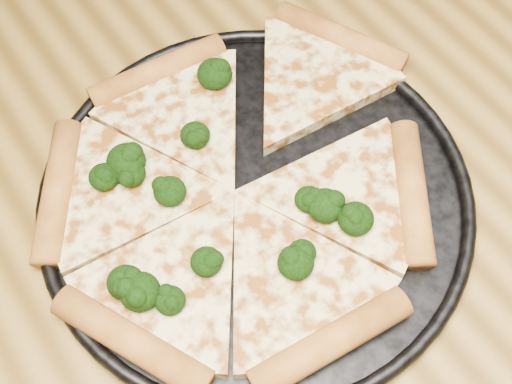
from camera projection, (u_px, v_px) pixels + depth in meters
dining_table at (213, 236)px, 0.65m from camera, size 1.20×0.90×0.75m
pizza_pan at (256, 197)px, 0.56m from camera, size 0.36×0.36×0.02m
pizza at (240, 185)px, 0.56m from camera, size 0.38×0.32×0.03m
broccoli_florets at (209, 203)px, 0.54m from camera, size 0.20×0.22×0.02m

